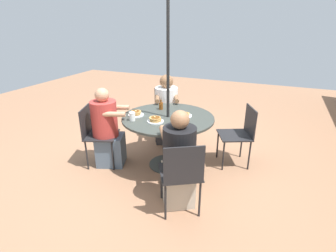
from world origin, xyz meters
The scene contains 17 objects.
ground_plane centered at (0.00, 0.00, 0.00)m, with size 12.00×12.00×0.00m, color #9E7051.
patio_table centered at (0.00, 0.00, 0.63)m, with size 1.27×1.27×0.75m.
umbrella_pole centered at (0.00, 0.00, 1.14)m, with size 0.04×0.04×2.29m, color black.
patio_chair_north centered at (0.36, -0.97, 0.51)m, with size 0.56×0.56×0.87m.
diner_north centered at (0.30, -0.81, 0.52)m, with size 0.49×0.56×1.15m.
patio_chair_east centered at (0.89, 0.53, 0.51)m, with size 0.60×0.60×0.87m.
diner_east centered at (0.75, 0.44, 0.52)m, with size 0.59×0.54×1.15m.
patio_chair_south centered at (-0.44, 0.94, 0.51)m, with size 0.58×0.58×0.87m.
patio_chair_west centered at (-0.95, -0.43, 0.51)m, with size 0.58×0.58×0.87m.
diner_west centered at (-0.79, -0.36, 0.52)m, with size 0.62×0.55×1.16m.
pancake_plate_a centered at (0.37, 0.27, 0.78)m, with size 0.22×0.22×0.06m.
pancake_plate_b centered at (0.13, -0.43, 0.78)m, with size 0.22×0.22×0.08m.
pancake_plate_c centered at (0.24, -0.08, 0.78)m, with size 0.22×0.22×0.08m.
pancake_plate_d centered at (-0.11, 0.20, 0.77)m, with size 0.22×0.22×0.05m.
syrup_bottle centered at (-0.26, -0.22, 0.81)m, with size 0.08×0.06×0.15m.
coffee_cup centered at (0.31, -0.38, 0.81)m, with size 0.08×0.08×0.11m.
drinking_glass_a centered at (0.07, 0.18, 0.82)m, with size 0.07×0.07×0.13m, color silver.
Camera 1 is at (3.13, 1.31, 2.00)m, focal length 28.00 mm.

